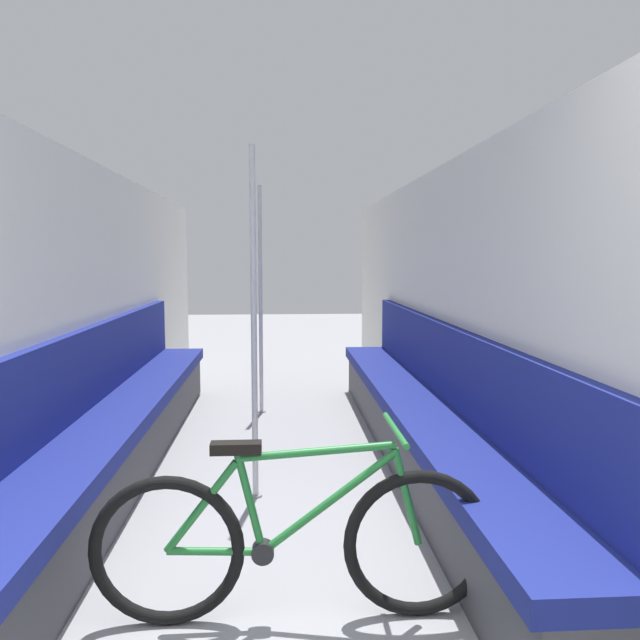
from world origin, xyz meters
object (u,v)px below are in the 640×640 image
grab_pole_far (261,304)px  bench_seat_row_left (118,427)px  grab_pole_near (254,330)px  bicycle (294,542)px  bench_seat_row_right (422,421)px

grab_pole_far → bench_seat_row_left: bearing=-119.6°
grab_pole_near → grab_pole_far: size_ratio=1.00×
bicycle → bench_seat_row_left: bearing=105.7°
bench_seat_row_left → bicycle: (1.15, -1.80, 0.01)m
bicycle → grab_pole_far: bearing=77.0°
bench_seat_row_left → bicycle: size_ratio=3.12×
bicycle → bench_seat_row_right: bearing=45.7°
bench_seat_row_right → grab_pole_near: size_ratio=2.39×
bicycle → grab_pole_near: size_ratio=0.77×
bench_seat_row_left → bicycle: 2.14m
bench_seat_row_left → grab_pole_near: grab_pole_near is taller
bench_seat_row_right → bicycle: size_ratio=3.12×
bench_seat_row_left → bench_seat_row_right: (2.09, 0.00, 0.00)m
bench_seat_row_right → bicycle: (-0.94, -1.80, 0.01)m
bicycle → grab_pole_near: bearing=82.0°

